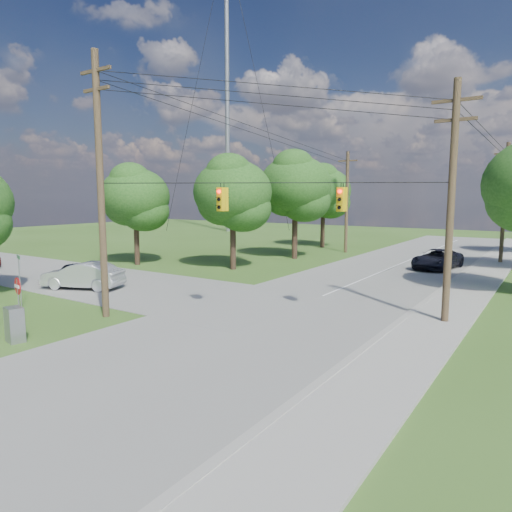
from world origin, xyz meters
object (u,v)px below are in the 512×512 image
Objects in this scene: pole_north_w at (347,201)px; do_not_enter_sign at (18,291)px; pole_sw at (100,183)px; car_cross_silver at (83,275)px; car_cross_dark at (75,273)px; pole_ne at (451,200)px; car_main_north at (437,259)px; control_cabinet at (15,325)px; pole_north_e at (504,202)px.

pole_north_w is 4.46× the size of do_not_enter_sign.
car_cross_silver is (-6.47, 3.40, -5.39)m from pole_sw.
pole_ne is at bearing 108.30° from car_cross_dark.
car_main_north is 2.42× the size of do_not_enter_sign.
car_main_north is at bearing 82.97° from control_cabinet.
do_not_enter_sign is at bearing -103.98° from car_main_north.
do_not_enter_sign is at bearing 15.86° from car_cross_silver.
pole_north_e is 8.39m from car_main_north.
pole_sw reaches higher than do_not_enter_sign.
pole_sw is 1.20× the size of pole_north_e.
car_cross_dark is (-21.73, -3.53, -4.73)m from pole_ne.
pole_ne is at bearing -90.00° from pole_north_e.
car_cross_silver is at bearing 152.25° from pole_sw.
do_not_enter_sign is at bearing -110.63° from pole_sw.
pole_sw is 1.20× the size of pole_north_w.
pole_ne is 22.52m from car_cross_dark.
pole_ne is 4.69× the size of do_not_enter_sign.
car_cross_dark is at bearing -132.07° from car_cross_silver.
pole_north_e reaches higher than control_cabinet.
do_not_enter_sign is at bearing -91.53° from pole_north_w.
control_cabinet is at bearing -89.01° from pole_north_w.
pole_north_w is (-13.90, 22.00, -0.34)m from pole_ne.
car_cross_silver is (-19.97, -4.20, -4.63)m from pole_ne.
pole_north_e is 13.90m from pole_north_w.
pole_sw reaches higher than control_cabinet.
pole_north_e reaches higher than do_not_enter_sign.
do_not_enter_sign is (-1.28, -3.40, -4.59)m from pole_sw.
pole_north_w reaches higher than car_main_north.
control_cabinet is (6.65, -7.80, -0.16)m from car_cross_silver.
do_not_enter_sign is (-14.78, -33.00, -3.49)m from pole_north_e.
control_cabinet is (0.59, -34.00, -4.45)m from pole_north_w.
car_cross_silver is 0.90× the size of car_main_north.
pole_north_w is at bearing 100.89° from do_not_enter_sign.
pole_sw is 2.22× the size of car_main_north.
pole_north_w is at bearing 157.20° from car_main_north.
do_not_enter_sign reaches higher than control_cabinet.
car_main_north is at bearing 67.48° from pole_sw.
pole_sw is 2.90× the size of car_cross_dark.
car_main_north is (9.74, 23.49, -5.45)m from pole_sw.
pole_sw reaches higher than car_cross_silver.
car_cross_silver is (-6.07, -26.20, -4.29)m from pole_north_w.
pole_north_e is 1.85× the size of car_main_north.
pole_north_w is at bearing 122.29° from pole_ne.
car_cross_dark is (-7.83, -25.53, -4.39)m from pole_north_w.
car_cross_silver is 25.81m from car_main_north.
control_cabinet is (8.42, -8.47, -0.06)m from car_cross_dark.
car_cross_dark is 1.89m from car_cross_silver.
control_cabinet is (-13.31, -34.00, -4.45)m from pole_north_e.
pole_north_e is at bearing 65.48° from pole_sw.
car_main_north is (-3.76, 15.89, -4.68)m from pole_ne.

